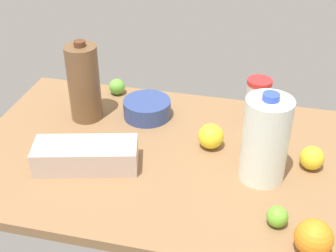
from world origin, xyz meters
The scene contains 11 objects.
countertop centered at (0.00, 0.00, 1.50)cm, with size 120.00×76.00×3.00cm, color olive.
egg_carton centered at (-21.53, -11.12, 6.72)cm, with size 29.45×11.46×7.44cm, color beige.
milk_jug centered at (27.81, -4.13, 15.40)cm, with size 12.68×12.68×26.37cm.
tumbler_cup centered at (24.13, 22.18, 11.45)cm, with size 7.86×7.86×16.82cm.
mixing_bowl centered at (-11.92, 19.54, 6.02)cm, with size 15.96×15.96×6.03cm, color #324585.
chocolate_milk_jug centered at (-31.60, 14.45, 15.94)cm, with size 10.42×10.42×27.44cm.
lime_beside_bowl centered at (32.94, -22.60, 5.68)cm, with size 5.35×5.35×5.35cm, color #6BB733.
orange_near_front centered at (41.12, -29.64, 7.45)cm, with size 8.90×8.90×8.90cm, color orange.
lemon_far_back centered at (41.49, 3.03, 6.46)cm, with size 6.92×6.92×6.92cm, color yellow.
lime_loose centered at (-26.92, 32.22, 5.93)cm, with size 5.85×5.85×5.85cm, color #67B93A.
lemon_by_jug centered at (11.76, 6.65, 6.90)cm, with size 7.79×7.79×7.79cm, color yellow.
Camera 1 is at (26.44, -110.70, 86.18)cm, focal length 50.00 mm.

